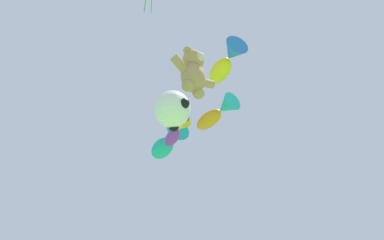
# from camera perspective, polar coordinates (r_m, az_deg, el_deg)

# --- Properties ---
(teddy_bear_kite) EXTENTS (1.70, 0.75, 1.72)m
(teddy_bear_kite) POSITION_cam_1_polar(r_m,az_deg,el_deg) (12.47, 0.19, 6.40)
(teddy_bear_kite) COLOR tan
(soccer_ball_kite) EXTENTS (1.06, 1.05, 0.97)m
(soccer_ball_kite) POSITION_cam_1_polar(r_m,az_deg,el_deg) (10.91, -2.61, 1.41)
(soccer_ball_kite) COLOR white
(fish_kite_goldfin) EXTENTS (1.52, 2.18, 0.85)m
(fish_kite_goldfin) POSITION_cam_1_polar(r_m,az_deg,el_deg) (15.64, 4.61, 7.77)
(fish_kite_goldfin) COLOR yellow
(fish_kite_tangerine) EXTENTS (0.99, 2.14, 0.78)m
(fish_kite_tangerine) POSITION_cam_1_polar(r_m,az_deg,el_deg) (16.44, 3.40, 0.94)
(fish_kite_tangerine) COLOR orange
(fish_kite_violet) EXTENTS (1.26, 1.96, 0.65)m
(fish_kite_violet) POSITION_cam_1_polar(r_m,az_deg,el_deg) (17.67, -2.14, -1.56)
(fish_kite_violet) COLOR purple
(fish_kite_teal) EXTENTS (1.67, 2.59, 1.10)m
(fish_kite_teal) POSITION_cam_1_polar(r_m,az_deg,el_deg) (19.47, -3.23, -2.88)
(fish_kite_teal) COLOR #19ADB2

